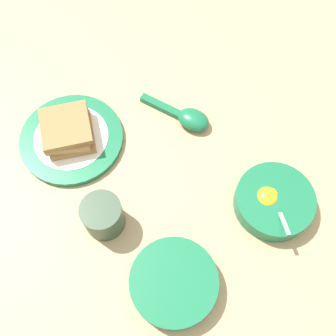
{
  "coord_description": "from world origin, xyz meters",
  "views": [
    {
      "loc": [
        0.34,
        0.21,
        0.76
      ],
      "look_at": [
        0.09,
        -0.05,
        0.02
      ],
      "focal_mm": 42.0,
      "sensor_mm": 36.0,
      "label": 1
    }
  ],
  "objects_px": {
    "congee_bowl": "(174,282)",
    "drinking_cup": "(103,215)",
    "toast_plate": "(72,139)",
    "toast_sandwich": "(68,131)",
    "soup_spoon": "(188,117)",
    "egg_bowl": "(274,201)"
  },
  "relations": [
    {
      "from": "soup_spoon",
      "to": "egg_bowl",
      "type": "bearing_deg",
      "value": 85.55
    },
    {
      "from": "drinking_cup",
      "to": "toast_sandwich",
      "type": "bearing_deg",
      "value": -108.99
    },
    {
      "from": "toast_plate",
      "to": "drinking_cup",
      "type": "relative_size",
      "value": 2.86
    },
    {
      "from": "egg_bowl",
      "to": "congee_bowl",
      "type": "distance_m",
      "value": 0.26
    },
    {
      "from": "egg_bowl",
      "to": "drinking_cup",
      "type": "relative_size",
      "value": 1.99
    },
    {
      "from": "congee_bowl",
      "to": "toast_plate",
      "type": "bearing_deg",
      "value": -98.34
    },
    {
      "from": "congee_bowl",
      "to": "drinking_cup",
      "type": "relative_size",
      "value": 2.05
    },
    {
      "from": "congee_bowl",
      "to": "drinking_cup",
      "type": "bearing_deg",
      "value": -85.95
    },
    {
      "from": "toast_plate",
      "to": "congee_bowl",
      "type": "relative_size",
      "value": 1.4
    },
    {
      "from": "toast_sandwich",
      "to": "congee_bowl",
      "type": "relative_size",
      "value": 0.91
    },
    {
      "from": "soup_spoon",
      "to": "drinking_cup",
      "type": "relative_size",
      "value": 2.21
    },
    {
      "from": "egg_bowl",
      "to": "toast_sandwich",
      "type": "distance_m",
      "value": 0.45
    },
    {
      "from": "egg_bowl",
      "to": "toast_sandwich",
      "type": "relative_size",
      "value": 1.07
    },
    {
      "from": "toast_plate",
      "to": "drinking_cup",
      "type": "height_order",
      "value": "drinking_cup"
    },
    {
      "from": "soup_spoon",
      "to": "drinking_cup",
      "type": "distance_m",
      "value": 0.29
    },
    {
      "from": "toast_sandwich",
      "to": "drinking_cup",
      "type": "relative_size",
      "value": 1.86
    },
    {
      "from": "toast_sandwich",
      "to": "soup_spoon",
      "type": "relative_size",
      "value": 0.84
    },
    {
      "from": "toast_sandwich",
      "to": "soup_spoon",
      "type": "bearing_deg",
      "value": 146.64
    },
    {
      "from": "egg_bowl",
      "to": "drinking_cup",
      "type": "xyz_separation_m",
      "value": [
        0.27,
        -0.21,
        0.02
      ]
    },
    {
      "from": "toast_sandwich",
      "to": "soup_spoon",
      "type": "height_order",
      "value": "toast_sandwich"
    },
    {
      "from": "drinking_cup",
      "to": "soup_spoon",
      "type": "bearing_deg",
      "value": -169.23
    },
    {
      "from": "congee_bowl",
      "to": "drinking_cup",
      "type": "distance_m",
      "value": 0.18
    }
  ]
}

